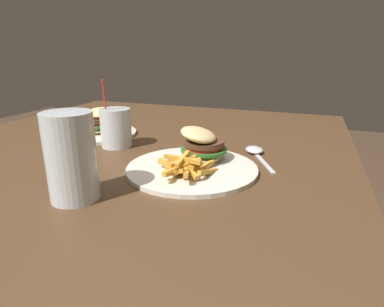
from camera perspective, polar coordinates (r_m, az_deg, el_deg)
The scene contains 6 objects.
dining_table at distance 0.84m, azimuth -16.03°, elevation -6.78°, with size 1.69×1.21×0.77m.
meal_plate_near at distance 0.75m, azimuth 0.69°, elevation -0.81°, with size 0.30×0.30×0.10m.
beer_glass at distance 0.62m, azimuth -20.63°, elevation -1.03°, with size 0.09×0.09×0.17m.
juice_glass at distance 0.94m, azimuth -13.37°, elevation 4.33°, with size 0.09×0.09×0.19m.
spoon at distance 0.88m, azimuth 11.16°, elevation 0.48°, with size 0.18×0.11×0.02m.
meal_plate_far at distance 1.09m, azimuth -16.39°, elevation 4.60°, with size 0.25×0.25×0.09m.
Camera 1 is at (-0.61, -0.47, 1.04)m, focal length 30.00 mm.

